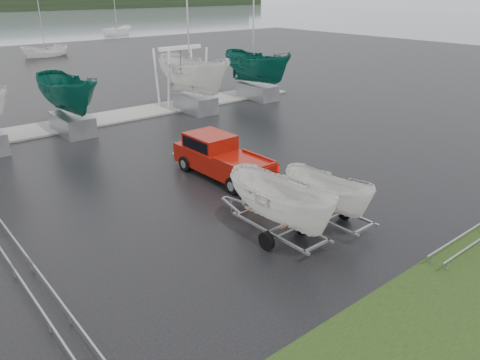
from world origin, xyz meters
TOP-DOWN VIEW (x-y plane):
  - ground_plane at (0.00, 0.00)m, footprint 120.00×120.00m
  - grass_verge at (0.00, -11.00)m, footprint 40.00×40.00m
  - dock at (0.00, 13.00)m, footprint 30.00×3.00m
  - pickup_truck at (0.17, 0.66)m, footprint 2.05×5.34m
  - trailer_hitched at (0.30, -5.47)m, footprint 1.79×3.62m
  - trailer_parked at (-1.72, -5.23)m, footprint 1.78×3.61m
  - boat_hoist at (6.19, 13.00)m, footprint 3.30×2.18m
  - keelboat_1 at (-2.42, 11.20)m, footprint 2.33×3.20m
  - keelboat_2 at (5.92, 11.00)m, footprint 2.67×3.20m
  - keelboat_3 at (11.75, 11.30)m, footprint 2.49×3.20m
  - mast_rack_1 at (-9.00, -5.00)m, footprint 0.56×6.50m
  - moored_boat_2 at (7.20, 45.01)m, footprint 2.44×2.39m
  - moored_boat_3 at (26.06, 64.83)m, footprint 3.32×3.28m

SIDE VIEW (x-z plane):
  - ground_plane at x=0.00m, z-range 0.00..0.00m
  - grass_verge at x=0.00m, z-range 0.00..0.00m
  - moored_boat_3 at x=26.06m, z-range -5.67..5.68m
  - moored_boat_2 at x=7.20m, z-range -5.44..5.46m
  - dock at x=0.00m, z-range -0.01..0.11m
  - mast_rack_1 at x=-9.00m, z-range 0.32..0.38m
  - pickup_truck at x=0.17m, z-range 0.04..1.80m
  - trailer_hitched at x=0.30m, z-range 0.20..4.45m
  - boat_hoist at x=6.19m, z-range 0.61..4.73m
  - trailer_parked at x=-1.72m, z-range 0.21..5.24m
  - keelboat_1 at x=-2.42m, z-range 0.04..7.33m
  - keelboat_3 at x=11.75m, z-range -1.38..9.28m
  - keelboat_2 at x=5.92m, z-range -1.17..9.68m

